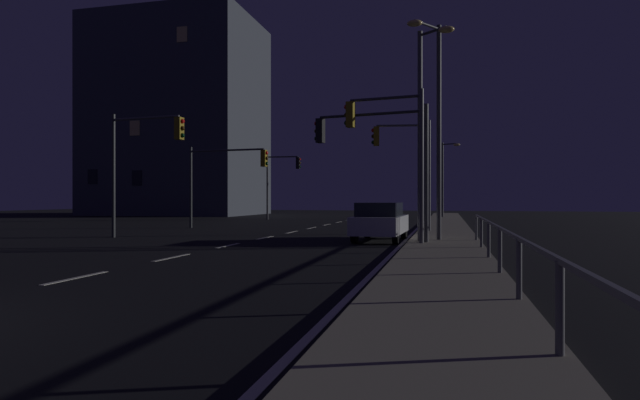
% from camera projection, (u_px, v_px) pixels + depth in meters
% --- Properties ---
extents(ground_plane, '(112.00, 112.00, 0.00)m').
position_uv_depth(ground_plane, '(269.00, 237.00, 23.32)').
color(ground_plane, black).
rests_on(ground_plane, ground).
extents(sidewalk_right, '(2.65, 77.00, 0.14)m').
position_uv_depth(sidewalk_right, '(445.00, 239.00, 21.49)').
color(sidewalk_right, gray).
rests_on(sidewalk_right, ground).
extents(lane_markings_center, '(0.14, 50.00, 0.01)m').
position_uv_depth(lane_markings_center, '(292.00, 232.00, 26.72)').
color(lane_markings_center, silver).
rests_on(lane_markings_center, ground).
extents(lane_edge_line, '(0.14, 53.00, 0.01)m').
position_uv_depth(lane_edge_line, '(414.00, 232.00, 26.72)').
color(lane_edge_line, silver).
rests_on(lane_edge_line, ground).
extents(car, '(1.96, 4.46, 1.57)m').
position_uv_depth(car, '(380.00, 221.00, 21.16)').
color(car, silver).
rests_on(car, ground).
extents(traffic_light_mid_left, '(2.91, 0.65, 5.49)m').
position_uv_depth(traffic_light_mid_left, '(405.00, 154.00, 25.74)').
color(traffic_light_mid_left, '#4C4C51').
rests_on(traffic_light_mid_left, sidewalk_right).
extents(traffic_light_near_right, '(3.70, 0.52, 5.49)m').
position_uv_depth(traffic_light_near_right, '(143.00, 150.00, 22.55)').
color(traffic_light_near_right, '#2D3033').
rests_on(traffic_light_near_right, ground).
extents(traffic_light_far_right, '(4.45, 0.87, 5.03)m').
position_uv_depth(traffic_light_far_right, '(374.00, 146.00, 19.57)').
color(traffic_light_far_right, '#38383D').
rests_on(traffic_light_far_right, sidewalk_right).
extents(traffic_light_far_center, '(5.05, 0.57, 4.81)m').
position_uv_depth(traffic_light_far_center, '(226.00, 169.00, 30.12)').
color(traffic_light_far_center, '#2D3033').
rests_on(traffic_light_far_center, ground).
extents(traffic_light_overhead_east, '(2.96, 0.60, 5.51)m').
position_uv_depth(traffic_light_overhead_east, '(388.00, 137.00, 18.88)').
color(traffic_light_overhead_east, '#4C4C51').
rests_on(traffic_light_overhead_east, sidewalk_right).
extents(traffic_light_near_left, '(2.92, 0.40, 5.45)m').
position_uv_depth(traffic_light_near_left, '(281.00, 174.00, 42.61)').
color(traffic_light_near_left, '#38383D').
rests_on(traffic_light_near_left, ground).
extents(street_lamp_median, '(1.57, 0.71, 6.55)m').
position_uv_depth(street_lamp_median, '(445.00, 172.00, 45.47)').
color(street_lamp_median, '#38383D').
rests_on(street_lamp_median, sidewalk_right).
extents(street_lamp_far_end, '(1.33, 1.03, 7.82)m').
position_uv_depth(street_lamp_far_end, '(424.00, 117.00, 19.12)').
color(street_lamp_far_end, '#4C4C51').
rests_on(street_lamp_far_end, sidewalk_right).
extents(street_lamp_corner, '(1.23, 1.48, 8.28)m').
position_uv_depth(street_lamp_corner, '(435.00, 112.00, 19.81)').
color(street_lamp_corner, '#38383D').
rests_on(street_lamp_corner, sidewalk_right).
extents(barrier_fence, '(0.09, 18.13, 0.98)m').
position_uv_depth(barrier_fence, '(500.00, 238.00, 11.03)').
color(barrier_fence, '#59595E').
rests_on(barrier_fence, sidewalk_right).
extents(building_distant, '(17.37, 12.60, 21.40)m').
position_uv_depth(building_distant, '(179.00, 119.00, 57.74)').
color(building_distant, '#3D424C').
rests_on(building_distant, ground).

